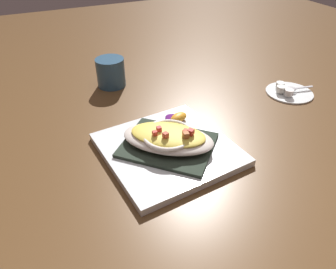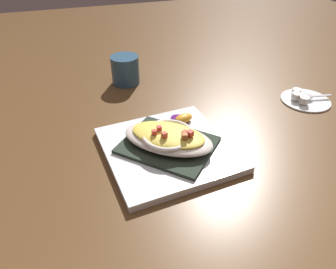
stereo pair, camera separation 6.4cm
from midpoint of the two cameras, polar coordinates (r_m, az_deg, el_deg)
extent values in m
plane|color=brown|center=(0.66, 2.75, -3.28)|extent=(2.60, 2.60, 0.00)
cube|color=white|center=(0.66, 2.77, -2.76)|extent=(0.28, 0.28, 0.02)
cube|color=#273228|center=(0.65, 2.79, -1.98)|extent=(0.23, 0.23, 0.01)
ellipsoid|color=silver|center=(0.64, 2.84, -0.80)|extent=(0.20, 0.21, 0.03)
torus|color=silver|center=(0.64, 2.86, -0.14)|extent=(0.15, 0.15, 0.01)
ellipsoid|color=#E5CB4A|center=(0.64, 2.86, -0.07)|extent=(0.16, 0.17, 0.01)
cube|color=#B15F32|center=(0.61, 6.04, -0.40)|extent=(0.01, 0.01, 0.01)
cube|color=#C9383B|center=(0.63, 1.28, 1.05)|extent=(0.01, 0.01, 0.01)
cube|color=#D44B2F|center=(0.62, 6.06, 0.13)|extent=(0.01, 0.01, 0.01)
cube|color=red|center=(0.62, 0.39, 0.36)|extent=(0.01, 0.01, 0.01)
cube|color=#C84A34|center=(0.61, 2.30, -0.13)|extent=(0.01, 0.01, 0.01)
cube|color=#D73C33|center=(0.62, 6.94, 0.08)|extent=(0.02, 0.02, 0.01)
ellipsoid|color=#4E1561|center=(0.74, 4.59, 2.68)|extent=(0.06, 0.05, 0.01)
ellipsoid|color=orange|center=(0.73, 5.36, 2.83)|extent=(0.04, 0.05, 0.02)
cylinder|color=#2C4F6C|center=(0.93, -5.77, 11.50)|extent=(0.08, 0.08, 0.08)
torus|color=#2C4F6C|center=(0.97, -5.92, 12.68)|extent=(0.05, 0.02, 0.05)
cylinder|color=#4C2D14|center=(0.94, -5.70, 10.52)|extent=(0.07, 0.07, 0.04)
cylinder|color=white|center=(0.93, 25.46, 5.68)|extent=(0.13, 0.13, 0.01)
ellipsoid|color=silver|center=(0.93, 25.60, 6.15)|extent=(0.03, 0.04, 0.01)
cube|color=silver|center=(0.95, 27.75, 6.18)|extent=(0.02, 0.06, 0.00)
cylinder|color=white|center=(0.94, 24.07, 7.00)|extent=(0.02, 0.02, 0.02)
cylinder|color=white|center=(0.91, 24.09, 6.31)|extent=(0.02, 0.02, 0.02)
cylinder|color=white|center=(0.90, 25.32, 5.60)|extent=(0.02, 0.02, 0.02)
camera|label=1|loc=(0.03, -87.14, 2.04)|focal=33.70mm
camera|label=2|loc=(0.03, 92.86, -2.04)|focal=33.70mm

